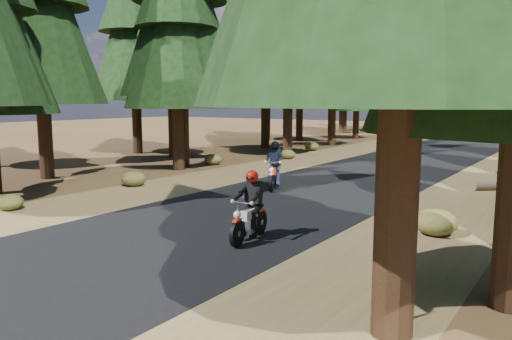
{
  "coord_description": "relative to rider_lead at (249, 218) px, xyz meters",
  "views": [
    {
      "loc": [
        7.63,
        -9.69,
        2.99
      ],
      "look_at": [
        0.0,
        1.5,
        1.1
      ],
      "focal_mm": 35.0,
      "sensor_mm": 36.0,
      "label": 1
    }
  ],
  "objects": [
    {
      "name": "rider_follow",
      "position": [
        -2.93,
        5.65,
        0.04
      ],
      "size": [
        1.22,
        1.88,
        1.62
      ],
      "rotation": [
        0.0,
        0.0,
        3.55
      ],
      "color": "#A2220A",
      "rests_on": "road"
    },
    {
      "name": "ground",
      "position": [
        -1.65,
        1.18,
        -0.51
      ],
      "size": [
        120.0,
        120.0,
        0.0
      ],
      "primitive_type": "plane",
      "color": "#463019",
      "rests_on": "ground"
    },
    {
      "name": "understory_shrubs",
      "position": [
        0.22,
        8.16,
        -0.23
      ],
      "size": [
        14.77,
        29.72,
        0.68
      ],
      "color": "#474C1E",
      "rests_on": "ground"
    },
    {
      "name": "shoulder_r",
      "position": [
        2.95,
        6.18,
        -0.5
      ],
      "size": [
        3.2,
        100.0,
        0.01
      ],
      "primitive_type": "cube",
      "color": "brown",
      "rests_on": "ground"
    },
    {
      "name": "road",
      "position": [
        -1.65,
        6.18,
        -0.5
      ],
      "size": [
        6.0,
        100.0,
        0.01
      ],
      "primitive_type": "cube",
      "color": "black",
      "rests_on": "ground"
    },
    {
      "name": "rider_lead",
      "position": [
        0.0,
        0.0,
        0.0
      ],
      "size": [
        0.75,
        1.74,
        1.5
      ],
      "rotation": [
        0.0,
        0.0,
        3.29
      ],
      "color": "beige",
      "rests_on": "road"
    },
    {
      "name": "shoulder_l",
      "position": [
        -6.25,
        6.18,
        -0.5
      ],
      "size": [
        3.2,
        100.0,
        0.01
      ],
      "primitive_type": "cube",
      "color": "brown",
      "rests_on": "ground"
    },
    {
      "name": "pine_forest",
      "position": [
        -1.67,
        22.23,
        7.38
      ],
      "size": [
        34.59,
        55.08,
        16.32
      ],
      "color": "black",
      "rests_on": "ground"
    }
  ]
}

